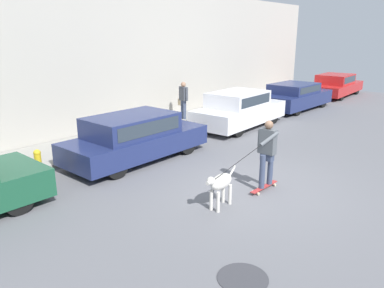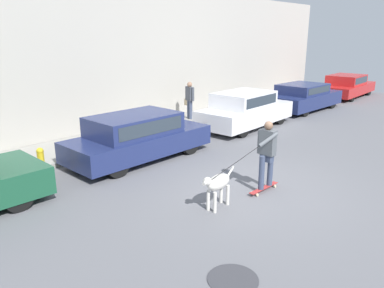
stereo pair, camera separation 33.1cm
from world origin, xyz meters
name	(u,v)px [view 1 (the left image)]	position (x,y,z in m)	size (l,w,h in m)	color
ground_plane	(252,188)	(0.00, 0.00, 0.00)	(36.00, 36.00, 0.00)	slate
back_wall	(75,62)	(0.00, 6.97, 2.59)	(32.00, 0.30, 5.18)	#ADA89E
sidewalk_curb	(103,141)	(0.00, 5.74, 0.07)	(30.00, 2.13, 0.13)	gray
parked_car_1	(135,138)	(-0.40, 3.62, 0.65)	(4.27, 1.72, 1.32)	black
parked_car_2	(239,110)	(4.85, 3.62, 0.67)	(4.34, 1.87, 1.38)	black
parked_car_3	(295,96)	(9.58, 3.63, 0.61)	(4.31, 1.98, 1.24)	black
parked_car_4	(335,85)	(14.83, 3.62, 0.61)	(4.63, 1.95, 1.26)	black
dog	(220,183)	(-1.31, -0.03, 0.54)	(1.09, 0.35, 0.79)	beige
skateboarder	(267,151)	(0.12, -0.26, 0.93)	(2.25, 0.53, 1.63)	beige
pedestrian_with_bag	(183,99)	(4.10, 5.85, 0.96)	(0.31, 0.64, 1.50)	#3D4760
manhole_cover	(243,278)	(-3.00, -1.70, 0.01)	(0.76, 0.76, 0.01)	#38383D
fire_hydrant	(38,163)	(-2.89, 4.42, 0.39)	(0.18, 0.18, 0.73)	gold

